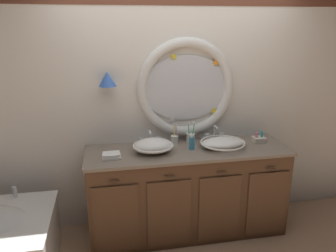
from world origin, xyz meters
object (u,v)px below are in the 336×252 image
at_px(toothbrush_holder_left, 175,139).
at_px(toiletry_basket, 259,139).
at_px(toothbrush_holder_right, 191,137).
at_px(folded_hand_towel, 111,156).
at_px(sink_basin_left, 153,146).
at_px(sink_basin_right, 223,143).
at_px(soap_dispenser, 192,143).

xyz_separation_m(toothbrush_holder_left, toiletry_basket, (0.88, -0.11, -0.02)).
height_order(toothbrush_holder_left, toiletry_basket, toothbrush_holder_left).
xyz_separation_m(toothbrush_holder_right, folded_hand_towel, (-0.83, -0.29, -0.03)).
distance_m(folded_hand_towel, toiletry_basket, 1.54).
bearing_deg(toiletry_basket, sink_basin_left, -175.50).
xyz_separation_m(toothbrush_holder_left, folded_hand_towel, (-0.65, -0.26, -0.03)).
distance_m(sink_basin_left, toothbrush_holder_left, 0.32).
bearing_deg(folded_hand_towel, toothbrush_holder_left, 21.71).
distance_m(sink_basin_right, soap_dispenser, 0.31).
xyz_separation_m(sink_basin_right, toothbrush_holder_right, (-0.27, 0.23, 0.00)).
distance_m(sink_basin_left, soap_dispenser, 0.39).
bearing_deg(toiletry_basket, sink_basin_right, -168.32).
relative_size(soap_dispenser, folded_hand_towel, 0.89).
bearing_deg(toothbrush_holder_right, toothbrush_holder_left, -170.48).
bearing_deg(soap_dispenser, sink_basin_left, -177.46).
bearing_deg(sink_basin_left, toothbrush_holder_left, 38.47).
distance_m(sink_basin_left, toiletry_basket, 1.14).
bearing_deg(toothbrush_holder_left, folded_hand_towel, -158.29).
bearing_deg(sink_basin_left, soap_dispenser, 2.54).
height_order(sink_basin_left, sink_basin_right, sink_basin_left).
bearing_deg(toothbrush_holder_left, toiletry_basket, -7.18).
relative_size(sink_basin_left, soap_dispenser, 2.59).
bearing_deg(soap_dispenser, sink_basin_right, -3.15).
xyz_separation_m(sink_basin_right, toothbrush_holder_left, (-0.45, 0.20, 0.00)).
distance_m(toothbrush_holder_left, folded_hand_towel, 0.70).
relative_size(sink_basin_left, toiletry_basket, 3.09).
bearing_deg(toothbrush_holder_left, sink_basin_right, -24.02).
bearing_deg(soap_dispenser, folded_hand_towel, -174.45).
bearing_deg(toothbrush_holder_right, sink_basin_right, -40.35).
bearing_deg(soap_dispenser, toiletry_basket, 5.52).
height_order(sink_basin_right, toiletry_basket, toiletry_basket).
relative_size(toothbrush_holder_left, toothbrush_holder_right, 1.00).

